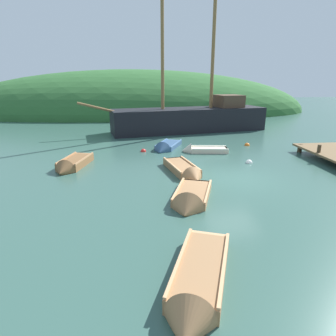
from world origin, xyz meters
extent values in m
plane|color=#33564C|center=(0.00, 0.00, 0.00)|extent=(120.00, 120.00, 0.00)
cylinder|color=#433421|center=(5.96, 4.58, -0.05)|extent=(0.28, 0.28, 1.11)
cylinder|color=#433421|center=(5.86, 2.46, 0.73)|extent=(0.20, 0.20, 0.45)
ellipsoid|color=#2D602D|center=(-5.10, 29.26, 0.00)|extent=(49.87, 19.83, 11.69)
cube|color=black|center=(0.15, 13.13, 0.63)|extent=(14.26, 5.90, 2.86)
cube|color=#997A51|center=(0.15, 13.13, 2.01)|extent=(13.67, 5.54, 0.10)
cylinder|color=olive|center=(-7.84, 11.52, 2.36)|extent=(2.93, 0.78, 0.97)
cylinder|color=olive|center=(-2.31, 12.63, 7.18)|extent=(0.28, 0.28, 10.24)
cylinder|color=olive|center=(2.19, 13.53, 6.67)|extent=(0.30, 0.30, 9.22)
cube|color=#4C3828|center=(3.96, 13.89, 2.61)|extent=(2.60, 2.65, 1.10)
cube|color=#9E7047|center=(-3.09, -6.87, 0.12)|extent=(2.11, 3.13, 0.48)
cone|color=#9E7047|center=(-3.74, -8.56, 0.12)|extent=(1.27, 1.06, 1.09)
cube|color=tan|center=(-2.59, -5.55, 0.19)|extent=(1.00, 0.48, 0.34)
cube|color=tan|center=(-3.28, -7.34, 0.30)|extent=(1.05, 0.54, 0.05)
cube|color=tan|center=(-2.91, -6.39, 0.30)|extent=(1.05, 0.54, 0.05)
cube|color=tan|center=(-3.59, -6.68, 0.39)|extent=(1.09, 2.70, 0.07)
cube|color=tan|center=(-2.60, -7.06, 0.39)|extent=(1.09, 2.70, 0.07)
cube|color=#9E7047|center=(-2.38, -2.01, 0.07)|extent=(2.06, 2.85, 0.39)
cone|color=#9E7047|center=(-2.90, -3.53, 0.07)|extent=(1.37, 1.02, 1.23)
cube|color=tan|center=(-1.97, -0.84, 0.13)|extent=(1.14, 0.49, 0.27)
cube|color=tan|center=(-2.52, -2.43, 0.21)|extent=(1.18, 0.56, 0.05)
cube|color=tan|center=(-2.23, -1.58, 0.21)|extent=(1.18, 0.56, 0.05)
cube|color=tan|center=(-2.95, -1.81, 0.30)|extent=(0.90, 2.41, 0.07)
cube|color=tan|center=(-1.80, -2.20, 0.30)|extent=(0.90, 2.41, 0.07)
cube|color=#9E7047|center=(-2.34, 1.44, 0.11)|extent=(1.66, 3.03, 0.46)
cone|color=#9E7047|center=(-1.98, -0.31, 0.11)|extent=(1.17, 0.90, 1.05)
cube|color=tan|center=(-2.62, 2.80, 0.18)|extent=(1.00, 0.32, 0.32)
cube|color=tan|center=(-2.24, 0.95, 0.28)|extent=(1.03, 0.38, 0.05)
cube|color=tan|center=(-2.44, 1.94, 0.28)|extent=(1.03, 0.38, 0.05)
cube|color=tan|center=(-2.84, 1.34, 0.37)|extent=(0.64, 2.77, 0.07)
cube|color=tan|center=(-1.84, 1.55, 0.37)|extent=(0.64, 2.77, 0.07)
cube|color=beige|center=(0.08, 5.20, 0.08)|extent=(2.48, 1.32, 0.39)
cone|color=beige|center=(-1.40, 5.39, 0.08)|extent=(0.73, 1.05, 0.98)
cube|color=white|center=(1.20, 5.05, 0.13)|extent=(0.24, 0.93, 0.27)
cube|color=white|center=(-0.34, 5.25, 0.21)|extent=(0.30, 0.96, 0.05)
cube|color=white|center=(0.49, 5.15, 0.21)|extent=(0.30, 0.96, 0.05)
cube|color=white|center=(0.14, 5.67, 0.30)|extent=(2.32, 0.37, 0.07)
cube|color=white|center=(0.02, 4.73, 0.30)|extent=(2.32, 0.37, 0.07)
cube|color=brown|center=(-7.99, 2.99, 0.14)|extent=(1.65, 2.69, 0.52)
cone|color=brown|center=(-8.34, 1.46, 0.14)|extent=(1.18, 0.86, 1.06)
cube|color=#AE7B4F|center=(-7.72, 4.16, 0.22)|extent=(1.01, 0.34, 0.36)
cube|color=#AE7B4F|center=(-8.09, 2.56, 0.34)|extent=(1.04, 0.40, 0.05)
cube|color=#AE7B4F|center=(-7.89, 3.42, 0.34)|extent=(1.04, 0.40, 0.05)
cube|color=#AE7B4F|center=(-8.50, 3.11, 0.43)|extent=(0.62, 2.41, 0.07)
cube|color=#AE7B4F|center=(-7.48, 2.88, 0.43)|extent=(0.62, 2.41, 0.07)
cube|color=#335175|center=(-2.40, 6.91, 0.07)|extent=(2.14, 2.88, 0.39)
cone|color=#335175|center=(-3.06, 5.41, 0.07)|extent=(1.29, 1.06, 1.12)
cube|color=#4F75A1|center=(-1.90, 8.06, 0.13)|extent=(1.02, 0.54, 0.27)
cube|color=#4F75A1|center=(-2.59, 6.49, 0.21)|extent=(1.07, 0.60, 0.05)
cube|color=#4F75A1|center=(-2.22, 7.33, 0.21)|extent=(1.07, 0.60, 0.05)
cube|color=#4F75A1|center=(-2.91, 7.13, 0.30)|extent=(1.10, 2.39, 0.07)
cube|color=#4F75A1|center=(-1.90, 6.69, 0.30)|extent=(1.10, 2.39, 0.07)
sphere|color=white|center=(1.73, 2.46, 0.00)|extent=(0.38, 0.38, 0.38)
sphere|color=red|center=(-4.21, 5.77, 0.00)|extent=(0.36, 0.36, 0.36)
sphere|color=orange|center=(3.26, 6.81, 0.00)|extent=(0.37, 0.37, 0.37)
camera|label=1|loc=(-4.52, -12.67, 4.58)|focal=30.70mm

